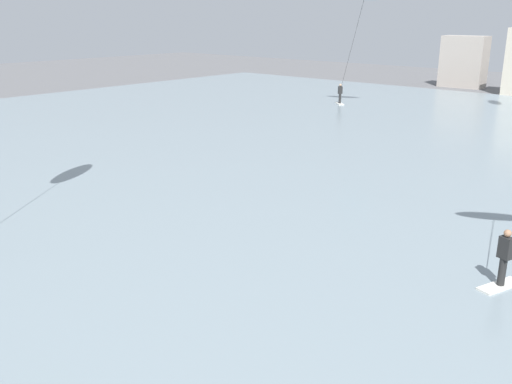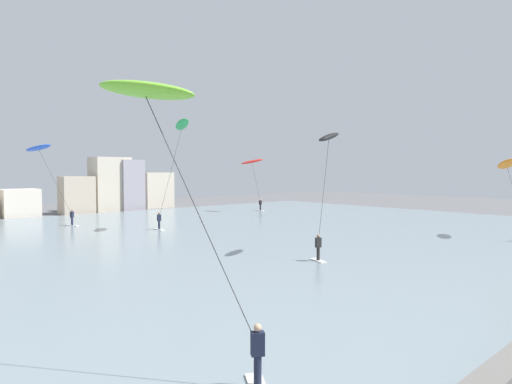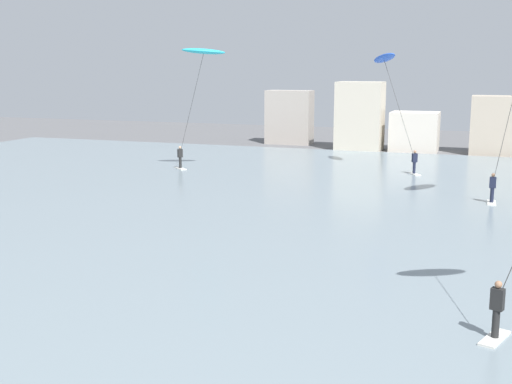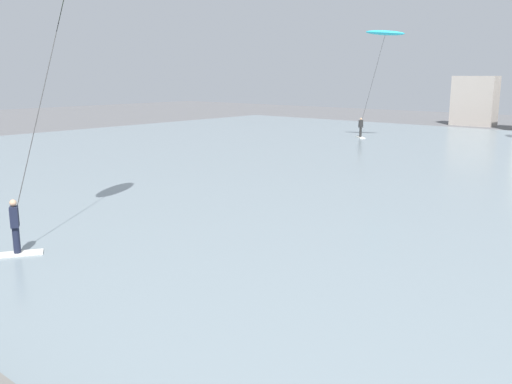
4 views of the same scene
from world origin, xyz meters
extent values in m
cube|color=gray|center=(0.00, 30.95, 0.05)|extent=(84.00, 52.00, 0.10)
cube|color=#A89E93|center=(-15.20, 60.90, 2.57)|extent=(4.37, 2.14, 5.13)
cube|color=beige|center=(-7.91, 58.37, 3.03)|extent=(4.01, 3.14, 6.06)
cube|color=beige|center=(-3.18, 59.20, 1.72)|extent=(4.11, 3.40, 3.45)
cube|color=#B7A893|center=(3.53, 58.86, 2.48)|extent=(4.07, 2.82, 4.96)
cube|color=silver|center=(-17.83, 42.31, 0.13)|extent=(1.32, 1.28, 0.06)
cylinder|color=black|center=(-17.83, 42.31, 0.55)|extent=(0.20, 0.20, 0.78)
cube|color=black|center=(-17.83, 42.31, 1.24)|extent=(0.39, 0.40, 0.60)
sphere|color=tan|center=(-17.83, 42.31, 1.65)|extent=(0.20, 0.20, 0.20)
cylinder|color=#333333|center=(-16.60, 41.76, 4.71)|extent=(2.48, 1.14, 7.04)
ellipsoid|color=#28B2C6|center=(-15.38, 41.20, 8.37)|extent=(3.07, 2.08, 0.58)
cube|color=silver|center=(-1.64, 45.42, 0.13)|extent=(1.09, 1.43, 0.06)
cylinder|color=#191E33|center=(-1.64, 45.42, 0.55)|extent=(0.20, 0.20, 0.78)
cube|color=#191E33|center=(-1.64, 45.42, 1.24)|extent=(0.40, 0.36, 0.60)
sphere|color=#9E7051|center=(-1.64, 45.42, 1.65)|extent=(0.20, 0.20, 0.20)
cylinder|color=#333333|center=(-2.91, 46.24, 4.49)|extent=(2.58, 1.68, 6.61)
ellipsoid|color=blue|center=(-4.19, 47.07, 7.94)|extent=(2.38, 3.07, 1.04)
cube|color=silver|center=(3.42, 36.82, 0.13)|extent=(0.47, 1.41, 0.06)
cylinder|color=#191E33|center=(3.42, 36.82, 0.55)|extent=(0.20, 0.20, 0.78)
cube|color=#191E33|center=(3.42, 36.82, 1.24)|extent=(0.35, 0.23, 0.60)
sphere|color=#9E7051|center=(3.42, 36.82, 1.65)|extent=(0.20, 0.20, 0.20)
cylinder|color=#333333|center=(4.06, 35.78, 5.47)|extent=(1.32, 2.13, 8.56)
cube|color=silver|center=(3.58, 17.63, 0.13)|extent=(0.87, 1.47, 0.06)
cylinder|color=black|center=(3.58, 17.63, 0.55)|extent=(0.20, 0.20, 0.78)
cube|color=black|center=(3.58, 17.63, 1.24)|extent=(0.39, 0.32, 0.60)
sphere|color=#9E7051|center=(3.58, 17.63, 1.65)|extent=(0.20, 0.20, 0.20)
camera|label=1|loc=(7.69, 3.05, 7.09)|focal=39.36mm
camera|label=2|loc=(-16.62, 0.83, 5.56)|focal=30.08mm
camera|label=3|loc=(3.12, -0.44, 7.36)|focal=46.50mm
camera|label=4|loc=(5.83, 1.50, 5.23)|focal=39.00mm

